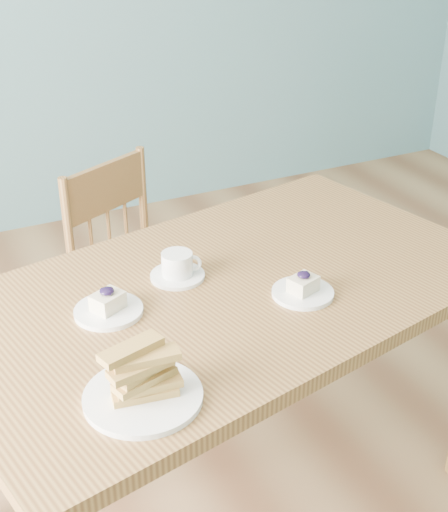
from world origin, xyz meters
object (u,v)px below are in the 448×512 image
object	(u,v)px
cheesecake_plate_near	(303,289)
coffee_cup	(178,267)
dining_table	(227,310)
biscotti_plate	(142,382)
dining_chair	(138,282)
cheesecake_plate_far	(108,307)

from	to	relation	value
cheesecake_plate_near	coffee_cup	bearing A→B (deg)	138.39
dining_table	cheesecake_plate_near	distance (m)	0.22
dining_table	biscotti_plate	xyz separation A→B (m)	(-0.36, -0.34, 0.12)
coffee_cup	biscotti_plate	size ratio (longest dim) A/B	0.59
cheesecake_plate_near	coffee_cup	distance (m)	0.34
dining_chair	biscotti_plate	distance (m)	1.14
coffee_cup	dining_table	bearing A→B (deg)	-21.05
cheesecake_plate_far	biscotti_plate	xyz separation A→B (m)	(-0.04, -0.35, 0.03)
cheesecake_plate_far	coffee_cup	bearing A→B (deg)	21.27
cheesecake_plate_near	cheesecake_plate_far	distance (m)	0.50
cheesecake_plate_near	biscotti_plate	bearing A→B (deg)	-158.08
dining_chair	cheesecake_plate_near	distance (m)	0.90
cheesecake_plate_far	dining_table	bearing A→B (deg)	-1.31
dining_table	coffee_cup	distance (m)	0.18
coffee_cup	biscotti_plate	bearing A→B (deg)	-99.03
dining_table	dining_chair	size ratio (longest dim) A/B	1.84
dining_chair	coffee_cup	xyz separation A→B (m)	(-0.08, -0.58, 0.37)
cheesecake_plate_near	cheesecake_plate_far	bearing A→B (deg)	163.80
dining_chair	cheesecake_plate_near	world-z (taller)	dining_chair
biscotti_plate	dining_table	bearing A→B (deg)	43.06
dining_chair	biscotti_plate	world-z (taller)	biscotti_plate
dining_chair	biscotti_plate	bearing A→B (deg)	-134.82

